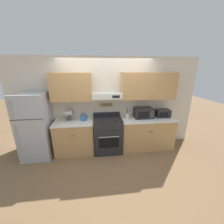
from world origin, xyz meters
TOP-DOWN VIEW (x-y plane):
  - ground_plane at (0.00, 0.00)m, footprint 16.00×16.00m
  - wall_back at (0.11, 0.57)m, footprint 5.20×0.46m
  - counter_left at (-0.90, 0.32)m, footprint 1.04×0.62m
  - counter_right at (1.13, 0.32)m, footprint 1.50×0.62m
  - stove_range at (0.00, 0.29)m, footprint 0.76×0.66m
  - refrigerator at (-1.84, 0.26)m, footprint 0.71×0.70m
  - tea_kettle at (-0.64, 0.40)m, footprint 0.22×0.17m
  - coffee_maker at (-1.01, 0.43)m, footprint 0.18×0.24m
  - microwave at (1.03, 0.42)m, footprint 0.51×0.37m
  - utensil_crock at (0.56, 0.40)m, footprint 0.12×0.12m
  - toaster_oven at (1.60, 0.40)m, footprint 0.39×0.28m

SIDE VIEW (x-z plane):
  - ground_plane at x=0.00m, z-range 0.00..0.00m
  - counter_right at x=1.13m, z-range 0.00..0.90m
  - counter_left at x=-0.90m, z-range 0.00..0.90m
  - stove_range at x=0.00m, z-range -0.04..1.01m
  - refrigerator at x=-1.84m, z-range 0.00..1.70m
  - utensil_crock at x=0.56m, z-range 0.83..1.13m
  - tea_kettle at x=-0.64m, z-range 0.88..1.09m
  - toaster_oven at x=1.60m, z-range 0.90..1.12m
  - microwave at x=1.03m, z-range 0.90..1.18m
  - coffee_maker at x=-1.01m, z-range 0.91..1.19m
  - wall_back at x=0.11m, z-range 0.19..2.74m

